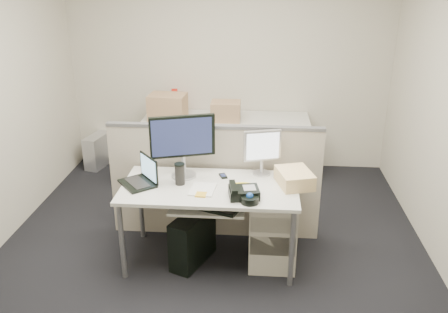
# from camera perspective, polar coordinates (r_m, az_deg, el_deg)

# --- Properties ---
(floor) EXTENTS (4.00, 4.50, 0.01)m
(floor) POSITION_cam_1_polar(r_m,az_deg,el_deg) (4.41, -1.64, -12.21)
(floor) COLOR black
(floor) RESTS_ON ground
(wall_back) EXTENTS (4.00, 0.02, 2.70)m
(wall_back) POSITION_cam_1_polar(r_m,az_deg,el_deg) (5.99, 0.54, 11.23)
(wall_back) COLOR #BAB0A0
(wall_back) RESTS_ON ground
(wall_front) EXTENTS (4.00, 0.02, 2.70)m
(wall_front) POSITION_cam_1_polar(r_m,az_deg,el_deg) (1.82, -9.96, -16.60)
(wall_front) COLOR #BAB0A0
(wall_front) RESTS_ON ground
(desk) EXTENTS (1.50, 0.75, 0.73)m
(desk) POSITION_cam_1_polar(r_m,az_deg,el_deg) (4.07, -1.74, -4.40)
(desk) COLOR silver
(desk) RESTS_ON floor
(keyboard_tray) EXTENTS (0.62, 0.32, 0.02)m
(keyboard_tray) POSITION_cam_1_polar(r_m,az_deg,el_deg) (3.93, -2.02, -6.14)
(keyboard_tray) COLOR silver
(keyboard_tray) RESTS_ON desk
(drawer_pedestal) EXTENTS (0.40, 0.55, 0.65)m
(drawer_pedestal) POSITION_cam_1_polar(r_m,az_deg,el_deg) (4.26, 5.84, -8.43)
(drawer_pedestal) COLOR #B9B7A0
(drawer_pedestal) RESTS_ON floor
(cubicle_partition) EXTENTS (2.00, 0.06, 1.10)m
(cubicle_partition) POSITION_cam_1_polar(r_m,az_deg,el_deg) (4.52, -1.12, -3.19)
(cubicle_partition) COLOR #A99D8B
(cubicle_partition) RESTS_ON floor
(back_counter) EXTENTS (2.00, 0.60, 0.72)m
(back_counter) POSITION_cam_1_polar(r_m,az_deg,el_deg) (5.96, 0.29, 1.25)
(back_counter) COLOR #B9B7A0
(back_counter) RESTS_ON floor
(monitor_main) EXTENTS (0.60, 0.37, 0.57)m
(monitor_main) POSITION_cam_1_polar(r_m,az_deg,el_deg) (4.13, -4.98, 1.19)
(monitor_main) COLOR black
(monitor_main) RESTS_ON desk
(monitor_small) EXTENTS (0.36, 0.25, 0.41)m
(monitor_small) POSITION_cam_1_polar(r_m,az_deg,el_deg) (4.20, 4.60, 0.43)
(monitor_small) COLOR #B7B7BC
(monitor_small) RESTS_ON desk
(laptop) EXTENTS (0.38, 0.39, 0.24)m
(laptop) POSITION_cam_1_polar(r_m,az_deg,el_deg) (4.09, -10.49, -1.84)
(laptop) COLOR black
(laptop) RESTS_ON desk
(trackball) EXTENTS (0.15, 0.15, 0.05)m
(trackball) POSITION_cam_1_polar(r_m,az_deg,el_deg) (3.76, 3.11, -5.21)
(trackball) COLOR black
(trackball) RESTS_ON desk
(desk_phone) EXTENTS (0.27, 0.23, 0.08)m
(desk_phone) POSITION_cam_1_polar(r_m,az_deg,el_deg) (3.84, 2.41, -4.37)
(desk_phone) COLOR black
(desk_phone) RESTS_ON desk
(paper_stack) EXTENTS (0.22, 0.27, 0.01)m
(paper_stack) POSITION_cam_1_polar(r_m,az_deg,el_deg) (3.97, -2.58, -3.97)
(paper_stack) COLOR silver
(paper_stack) RESTS_ON desk
(sticky_pad) EXTENTS (0.09, 0.09, 0.01)m
(sticky_pad) POSITION_cam_1_polar(r_m,az_deg,el_deg) (3.88, -2.78, -4.60)
(sticky_pad) COLOR gold
(sticky_pad) RESTS_ON desk
(travel_mug) EXTENTS (0.10, 0.10, 0.18)m
(travel_mug) POSITION_cam_1_polar(r_m,az_deg,el_deg) (4.06, -5.34, -2.17)
(travel_mug) COLOR black
(travel_mug) RESTS_ON desk
(banana) EXTENTS (0.18, 0.06, 0.04)m
(banana) POSITION_cam_1_polar(r_m,az_deg,el_deg) (4.03, 2.23, -3.37)
(banana) COLOR #FFFB1C
(banana) RESTS_ON desk
(cellphone) EXTENTS (0.09, 0.12, 0.01)m
(cellphone) POSITION_cam_1_polar(r_m,az_deg,el_deg) (4.21, -0.11, -2.36)
(cellphone) COLOR black
(cellphone) RESTS_ON desk
(manila_folders) EXTENTS (0.35, 0.40, 0.13)m
(manila_folders) POSITION_cam_1_polar(r_m,az_deg,el_deg) (4.08, 8.47, -2.56)
(manila_folders) COLOR #F5C984
(manila_folders) RESTS_ON desk
(keyboard) EXTENTS (0.45, 0.29, 0.02)m
(keyboard) POSITION_cam_1_polar(r_m,az_deg,el_deg) (3.88, -1.35, -6.15)
(keyboard) COLOR black
(keyboard) RESTS_ON keyboard_tray
(pc_tower_desk) EXTENTS (0.38, 0.53, 0.46)m
(pc_tower_desk) POSITION_cam_1_polar(r_m,az_deg,el_deg) (4.26, -3.79, -9.86)
(pc_tower_desk) COLOR black
(pc_tower_desk) RESTS_ON floor
(pc_tower_spare_dark) EXTENTS (0.25, 0.47, 0.41)m
(pc_tower_spare_dark) POSITION_cam_1_polar(r_m,az_deg,el_deg) (5.93, -11.17, -0.87)
(pc_tower_spare_dark) COLOR black
(pc_tower_spare_dark) RESTS_ON floor
(pc_tower_spare_silver) EXTENTS (0.27, 0.48, 0.42)m
(pc_tower_spare_silver) POSITION_cam_1_polar(r_m,az_deg,el_deg) (6.44, -14.90, 0.71)
(pc_tower_spare_silver) COLOR #B7B7BC
(pc_tower_spare_silver) RESTS_ON floor
(cardboard_box_left) EXTENTS (0.46, 0.36, 0.32)m
(cardboard_box_left) POSITION_cam_1_polar(r_m,az_deg,el_deg) (5.77, -6.78, 5.86)
(cardboard_box_left) COLOR tan
(cardboard_box_left) RESTS_ON back_counter
(cardboard_box_right) EXTENTS (0.35, 0.27, 0.25)m
(cardboard_box_right) POSITION_cam_1_polar(r_m,az_deg,el_deg) (5.69, 0.20, 5.39)
(cardboard_box_right) COLOR tan
(cardboard_box_right) RESTS_ON back_counter
(red_binder) EXTENTS (0.13, 0.33, 0.30)m
(red_binder) POSITION_cam_1_polar(r_m,az_deg,el_deg) (5.97, -5.93, 6.35)
(red_binder) COLOR #BB1004
(red_binder) RESTS_ON back_counter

